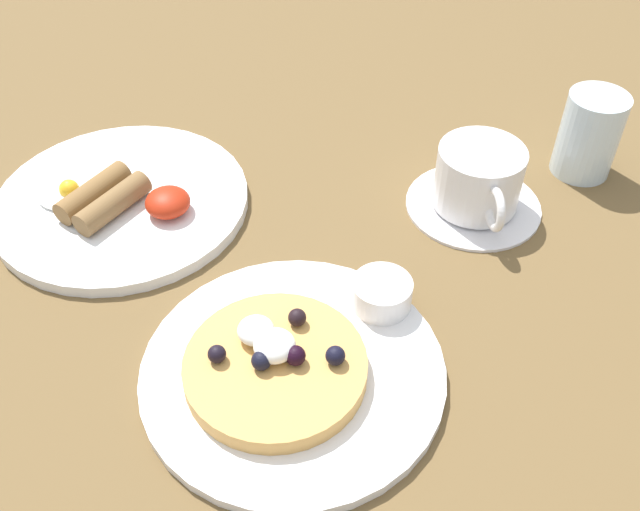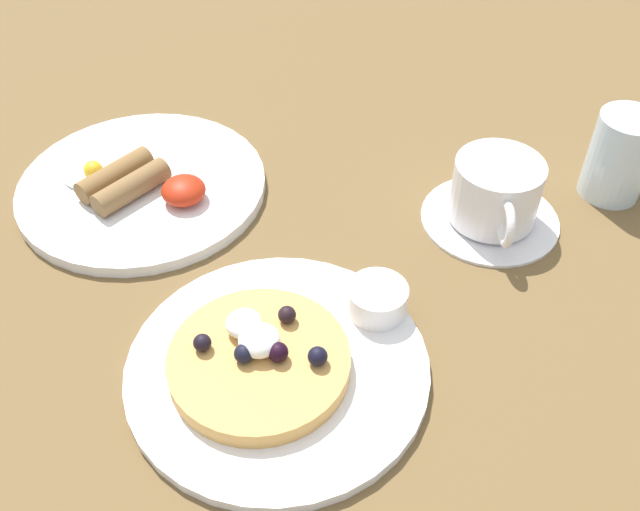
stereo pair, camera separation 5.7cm
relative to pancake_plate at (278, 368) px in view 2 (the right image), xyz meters
The scene contains 9 objects.
ground_plane 9.79cm from the pancake_plate, 113.06° to the left, with size 185.04×156.32×3.00cm, color brown.
pancake_plate is the anchor object (origin of this frame).
pancake_with_berries 2.13cm from the pancake_plate, 159.96° to the right, with size 14.46×14.46×3.61cm.
syrup_ramekin 10.27cm from the pancake_plate, 43.87° to the left, with size 5.18×5.18×2.58cm.
breakfast_plate 27.65cm from the pancake_plate, 131.53° to the left, with size 25.40×25.40×1.25cm, color white.
fried_breakfast 26.71cm from the pancake_plate, 133.83° to the left, with size 15.86×9.93×2.65cm.
coffee_saucer 27.51cm from the pancake_plate, 51.14° to the left, with size 13.61×13.61×0.68cm, color white.
coffee_cup 27.61cm from the pancake_plate, 50.90° to the left, with size 8.52×11.65×6.26cm.
water_glass 40.80cm from the pancake_plate, 43.43° to the left, with size 6.18×6.18×9.03cm, color silver.
Camera 2 is at (12.38, -42.91, 46.98)cm, focal length 40.13 mm.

